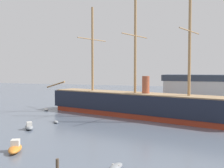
% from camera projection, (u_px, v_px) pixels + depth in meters
% --- Properties ---
extents(tall_ship, '(65.19, 23.00, 31.99)m').
position_uv_depth(tall_ship, '(135.00, 104.00, 75.03)').
color(tall_ship, maroon).
rests_on(tall_ship, ground).
extents(motorboat_foreground_left, '(3.86, 4.89, 1.91)m').
position_uv_depth(motorboat_foreground_left, '(15.00, 148.00, 42.34)').
color(motorboat_foreground_left, orange).
rests_on(motorboat_foreground_left, ground).
extents(dinghy_foreground_right, '(1.58, 3.06, 0.70)m').
position_uv_depth(dinghy_foreground_right, '(116.00, 167.00, 34.91)').
color(dinghy_foreground_right, gray).
rests_on(dinghy_foreground_right, ground).
extents(motorboat_mid_left, '(4.01, 4.03, 1.69)m').
position_uv_depth(motorboat_mid_left, '(29.00, 127.00, 58.59)').
color(motorboat_mid_left, gray).
rests_on(motorboat_mid_left, ground).
extents(dinghy_alongside_bow, '(2.49, 2.39, 0.57)m').
position_uv_depth(dinghy_alongside_bow, '(56.00, 122.00, 65.83)').
color(dinghy_alongside_bow, gray).
rests_on(dinghy_alongside_bow, ground).
extents(dinghy_far_left, '(3.03, 2.93, 0.69)m').
position_uv_depth(dinghy_far_left, '(46.00, 109.00, 86.63)').
color(dinghy_far_left, silver).
rests_on(dinghy_far_left, ground).
extents(sailboat_distant_centre, '(3.66, 5.15, 6.54)m').
position_uv_depth(sailboat_distant_centre, '(146.00, 108.00, 88.46)').
color(sailboat_distant_centre, silver).
rests_on(sailboat_distant_centre, ground).
extents(mooring_piling_nearest, '(0.40, 0.40, 1.90)m').
position_uv_depth(mooring_piling_nearest, '(57.00, 166.00, 33.36)').
color(mooring_piling_nearest, '#4C3D2D').
rests_on(mooring_piling_nearest, ground).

